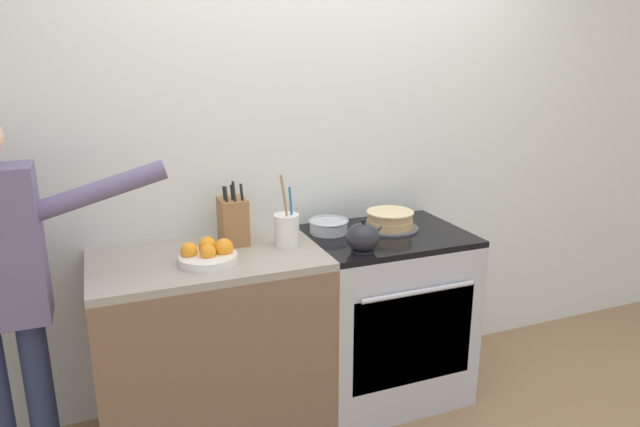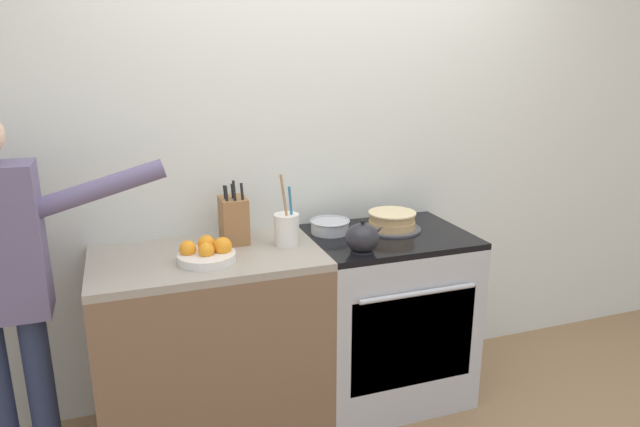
# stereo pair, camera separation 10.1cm
# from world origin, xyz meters

# --- Properties ---
(wall_back) EXTENTS (8.00, 0.04, 2.60)m
(wall_back) POSITION_xyz_m (0.00, 0.63, 1.30)
(wall_back) COLOR silver
(wall_back) RESTS_ON ground_plane
(counter_cabinet) EXTENTS (1.03, 0.61, 0.90)m
(counter_cabinet) POSITION_xyz_m (-0.65, 0.30, 0.45)
(counter_cabinet) COLOR brown
(counter_cabinet) RESTS_ON ground_plane
(stove_range) EXTENTS (0.79, 0.64, 0.90)m
(stove_range) POSITION_xyz_m (0.26, 0.30, 0.45)
(stove_range) COLOR #B7BABF
(stove_range) RESTS_ON ground_plane
(layer_cake) EXTENTS (0.30, 0.30, 0.09)m
(layer_cake) POSITION_xyz_m (0.30, 0.36, 0.94)
(layer_cake) COLOR #4C4C51
(layer_cake) RESTS_ON stove_range
(tea_kettle) EXTENTS (0.19, 0.16, 0.16)m
(tea_kettle) POSITION_xyz_m (0.03, 0.11, 0.97)
(tea_kettle) COLOR #232328
(tea_kettle) RESTS_ON stove_range
(mixing_bowl) EXTENTS (0.20, 0.20, 0.07)m
(mixing_bowl) POSITION_xyz_m (-0.02, 0.42, 0.93)
(mixing_bowl) COLOR #B7BABF
(mixing_bowl) RESTS_ON stove_range
(knife_block) EXTENTS (0.12, 0.16, 0.31)m
(knife_block) POSITION_xyz_m (-0.50, 0.43, 1.01)
(knife_block) COLOR olive
(knife_block) RESTS_ON counter_cabinet
(utensil_crock) EXTENTS (0.12, 0.12, 0.34)m
(utensil_crock) POSITION_xyz_m (-0.27, 0.31, 0.98)
(utensil_crock) COLOR silver
(utensil_crock) RESTS_ON counter_cabinet
(fruit_bowl) EXTENTS (0.25, 0.25, 0.10)m
(fruit_bowl) POSITION_xyz_m (-0.66, 0.23, 0.94)
(fruit_bowl) COLOR silver
(fruit_bowl) RESTS_ON counter_cabinet
(person_baker) EXTENTS (0.91, 0.20, 1.58)m
(person_baker) POSITION_xyz_m (-1.46, 0.25, 0.94)
(person_baker) COLOR #283351
(person_baker) RESTS_ON ground_plane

